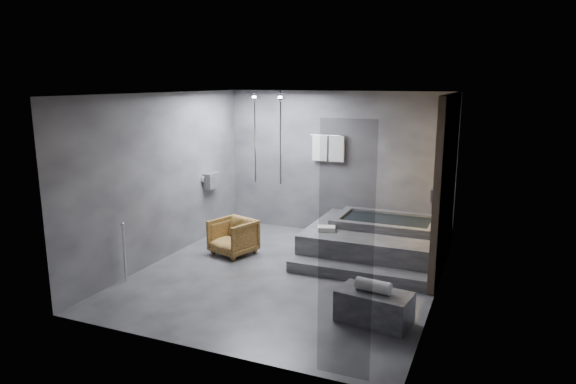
% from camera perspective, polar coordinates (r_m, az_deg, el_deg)
% --- Properties ---
extents(room, '(5.00, 5.04, 2.82)m').
position_cam_1_polar(room, '(7.79, 3.25, 2.98)').
color(room, '#2C2C2E').
rests_on(room, ground).
extents(tub_deck, '(2.20, 2.00, 0.50)m').
position_cam_1_polar(tub_deck, '(9.09, 9.62, -5.42)').
color(tub_deck, '#303033').
rests_on(tub_deck, ground).
extents(tub_step, '(2.20, 0.36, 0.18)m').
position_cam_1_polar(tub_step, '(8.06, 7.61, -8.89)').
color(tub_step, '#303033').
rests_on(tub_step, ground).
extents(concrete_bench, '(0.97, 0.63, 0.41)m').
position_cam_1_polar(concrete_bench, '(6.69, 9.55, -12.49)').
color(concrete_bench, '#2F2F32').
rests_on(concrete_bench, ground).
extents(driftwood_chair, '(0.85, 0.86, 0.62)m').
position_cam_1_polar(driftwood_chair, '(9.06, -6.11, -4.97)').
color(driftwood_chair, '#472E11').
rests_on(driftwood_chair, ground).
extents(rolled_towel, '(0.46, 0.22, 0.16)m').
position_cam_1_polar(rolled_towel, '(6.57, 9.46, -10.25)').
color(rolled_towel, silver).
rests_on(rolled_towel, concrete_bench).
extents(deck_towel, '(0.34, 0.29, 0.08)m').
position_cam_1_polar(deck_towel, '(8.71, 4.30, -4.08)').
color(deck_towel, silver).
rests_on(deck_towel, tub_deck).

